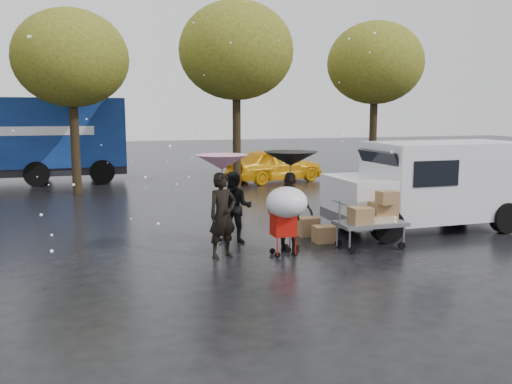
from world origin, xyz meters
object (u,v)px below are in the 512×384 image
object	(u,v)px
person_black	(290,212)
blue_truck	(28,141)
person_pink	(223,215)
white_van	(432,184)
shopping_cart	(286,206)
vendor_cart	(374,215)
yellow_taxi	(275,165)

from	to	relation	value
person_black	blue_truck	xyz separation A→B (m)	(-6.26, 13.58, 0.91)
person_pink	white_van	bearing A→B (deg)	-8.10
person_pink	shopping_cart	bearing A→B (deg)	-36.82
vendor_cart	yellow_taxi	xyz separation A→B (m)	(1.74, 11.29, -0.01)
white_van	blue_truck	world-z (taller)	blue_truck
person_black	yellow_taxi	bearing A→B (deg)	-67.75
shopping_cart	yellow_taxi	world-z (taller)	shopping_cart
person_black	vendor_cart	xyz separation A→B (m)	(1.84, -0.31, -0.12)
person_pink	white_van	xyz separation A→B (m)	(5.67, 0.99, 0.29)
person_pink	yellow_taxi	distance (m)	12.12
white_van	blue_truck	distance (m)	16.39
shopping_cart	vendor_cart	bearing A→B (deg)	3.64
blue_truck	yellow_taxi	xyz separation A→B (m)	(9.84, -2.60, -1.04)
person_pink	white_van	size ratio (longest dim) A/B	0.35
shopping_cart	person_black	bearing A→B (deg)	59.59
person_black	shopping_cart	xyz separation A→B (m)	(-0.26, -0.45, 0.22)
person_black	yellow_taxi	distance (m)	11.55
white_van	yellow_taxi	distance (m)	10.05
shopping_cart	yellow_taxi	size ratio (longest dim) A/B	0.35
person_pink	person_black	bearing A→B (deg)	-16.93
vendor_cart	white_van	world-z (taller)	white_van
person_pink	vendor_cart	xyz separation A→B (m)	(3.32, -0.28, -0.14)
person_black	vendor_cart	bearing A→B (deg)	-149.30
vendor_cart	shopping_cart	world-z (taller)	shopping_cart
white_van	yellow_taxi	bearing A→B (deg)	93.44
white_van	person_black	bearing A→B (deg)	-167.08
vendor_cart	shopping_cart	size ratio (longest dim) A/B	1.04
vendor_cart	shopping_cart	bearing A→B (deg)	-176.36
vendor_cart	white_van	xyz separation A→B (m)	(2.34, 1.27, 0.43)
shopping_cart	yellow_taxi	bearing A→B (deg)	71.42
blue_truck	person_pink	bearing A→B (deg)	-70.67
person_pink	yellow_taxi	world-z (taller)	person_pink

